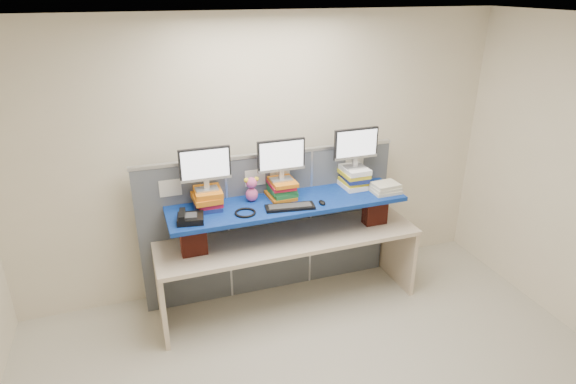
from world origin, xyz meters
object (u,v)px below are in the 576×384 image
object	(u,v)px
desk	(288,249)
blue_board	(288,204)
keyboard	(290,207)
monitor_right	(356,146)
monitor_left	(205,166)
desk_phone	(189,218)
monitor_center	(281,157)

from	to	relation	value
desk	blue_board	distance (m)	0.49
blue_board	keyboard	distance (m)	0.15
desk	monitor_right	distance (m)	1.21
desk	monitor_left	xyz separation A→B (m)	(-0.74, 0.11, 0.91)
desk	keyboard	bearing A→B (deg)	-101.98
desk	blue_board	world-z (taller)	blue_board
desk	desk_phone	world-z (taller)	desk_phone
monitor_left	desk_phone	bearing A→B (deg)	-131.81
monitor_center	blue_board	bearing A→B (deg)	-78.29
blue_board	monitor_right	xyz separation A→B (m)	(0.74, 0.13, 0.46)
monitor_right	desk_phone	xyz separation A→B (m)	(-1.68, -0.25, -0.40)
monitor_center	monitor_right	distance (m)	0.77
monitor_left	keyboard	size ratio (longest dim) A/B	0.98
monitor_center	monitor_right	world-z (taller)	monitor_right
monitor_center	keyboard	xyz separation A→B (m)	(-0.00, -0.26, -0.39)
monitor_left	monitor_center	world-z (taller)	same
desk	monitor_right	size ratio (longest dim) A/B	5.58
blue_board	desk	bearing A→B (deg)	-90.70
monitor_center	desk_phone	distance (m)	1.01
desk	monitor_left	distance (m)	1.18
monitor_right	keyboard	xyz separation A→B (m)	(-0.77, -0.27, -0.42)
desk_phone	keyboard	bearing A→B (deg)	7.62
monitor_center	keyboard	bearing A→B (deg)	-91.21
desk	desk_phone	xyz separation A→B (m)	(-0.94, -0.12, 0.54)
blue_board	monitor_right	distance (m)	0.88
keyboard	blue_board	bearing A→B (deg)	86.29
blue_board	monitor_center	xyz separation A→B (m)	(-0.03, 0.12, 0.43)
desk_phone	monitor_left	bearing A→B (deg)	57.91
desk	blue_board	xyz separation A→B (m)	(0.00, 0.00, 0.49)
monitor_right	monitor_center	bearing A→B (deg)	180.00
blue_board	monitor_right	bearing A→B (deg)	9.05
monitor_left	desk_phone	world-z (taller)	monitor_left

